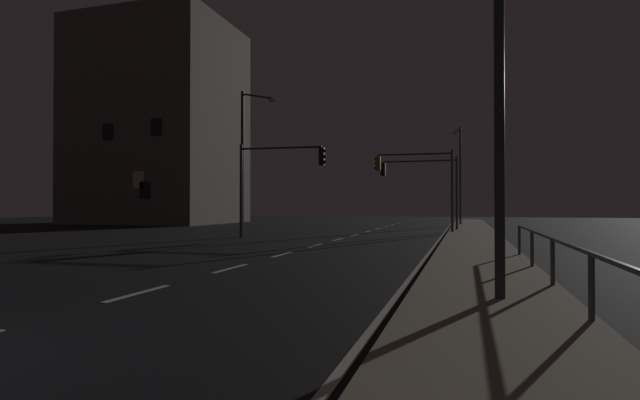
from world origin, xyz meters
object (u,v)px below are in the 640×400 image
street_lamp_mid_block (248,150)px  building_distant (159,125)px  street_lamp_corner (483,16)px  traffic_light_far_right (421,177)px  traffic_light_mid_left (278,170)px  traffic_light_near_right (416,173)px  street_lamp_across_street (459,167)px

street_lamp_mid_block → building_distant: bearing=136.3°
street_lamp_corner → traffic_light_far_right: bearing=97.4°
traffic_light_mid_left → building_distant: (-19.82, 17.36, 6.24)m
traffic_light_mid_left → street_lamp_corner: bearing=-57.4°
traffic_light_far_right → traffic_light_near_right: traffic_light_near_right is taller
traffic_light_near_right → street_lamp_corner: bearing=-81.6°
traffic_light_far_right → street_lamp_across_street: size_ratio=0.63×
traffic_light_mid_left → traffic_light_near_right: size_ratio=1.01×
street_lamp_mid_block → traffic_light_far_right: bearing=45.6°
building_distant → traffic_light_far_right: bearing=-16.8°
traffic_light_far_right → traffic_light_mid_left: size_ratio=1.03×
traffic_light_near_right → traffic_light_mid_left: bearing=-138.0°
traffic_light_far_right → street_lamp_corner: bearing=-82.6°
traffic_light_mid_left → traffic_light_near_right: bearing=42.0°
traffic_light_near_right → street_lamp_across_street: size_ratio=0.60×
traffic_light_mid_left → street_lamp_across_street: size_ratio=0.61×
traffic_light_far_right → building_distant: (-26.68, 8.04, 6.24)m
traffic_light_near_right → traffic_light_far_right: bearing=90.1°
traffic_light_near_right → street_lamp_mid_block: bearing=-146.3°
traffic_light_near_right → street_lamp_mid_block: size_ratio=0.62×
traffic_light_mid_left → street_lamp_mid_block: size_ratio=0.63×
traffic_light_mid_left → building_distant: size_ratio=0.26×
building_distant → street_lamp_across_street: bearing=4.1°
traffic_light_far_right → street_lamp_corner: size_ratio=0.63×
traffic_light_near_right → building_distant: size_ratio=0.26×
traffic_light_far_right → traffic_light_near_right: (0.01, -3.13, 0.10)m
traffic_light_near_right → building_distant: (-26.69, 11.17, 6.14)m
street_lamp_across_street → street_lamp_corner: bearing=-88.7°
traffic_light_far_right → street_lamp_mid_block: street_lamp_mid_block is taller
traffic_light_far_right → building_distant: building_distant is taller
traffic_light_far_right → street_lamp_mid_block: 12.70m
traffic_light_near_right → building_distant: building_distant is taller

